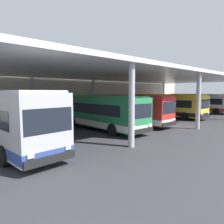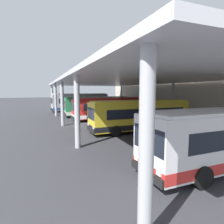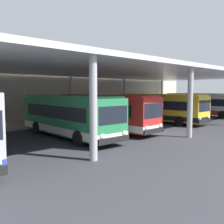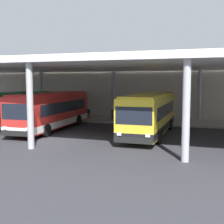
% 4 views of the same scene
% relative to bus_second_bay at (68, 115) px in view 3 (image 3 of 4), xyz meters
% --- Properties ---
extents(ground_plane, '(200.00, 200.00, 0.00)m').
position_rel_bus_second_bay_xyz_m(ground_plane, '(6.65, -3.87, -1.66)').
color(ground_plane, '#333338').
extents(platform_kerb, '(42.00, 4.50, 0.18)m').
position_rel_bus_second_bay_xyz_m(platform_kerb, '(6.65, 7.88, -1.57)').
color(platform_kerb, '#A39E93').
rests_on(platform_kerb, ground).
extents(station_building_facade, '(48.00, 1.60, 7.47)m').
position_rel_bus_second_bay_xyz_m(station_building_facade, '(6.65, 11.13, 2.08)').
color(station_building_facade, beige).
rests_on(station_building_facade, ground).
extents(canopy_shelter, '(40.00, 17.00, 5.55)m').
position_rel_bus_second_bay_xyz_m(canopy_shelter, '(6.65, 1.63, 3.63)').
color(canopy_shelter, silver).
rests_on(canopy_shelter, ground).
extents(bus_second_bay, '(2.90, 10.59, 3.17)m').
position_rel_bus_second_bay_xyz_m(bus_second_bay, '(0.00, 0.00, 0.00)').
color(bus_second_bay, '#28844C').
rests_on(bus_second_bay, ground).
extents(bus_middle_bay, '(3.05, 10.63, 3.17)m').
position_rel_bus_second_bay_xyz_m(bus_middle_bay, '(4.15, 0.47, 0.00)').
color(bus_middle_bay, red).
rests_on(bus_middle_bay, ground).
extents(bus_far_bay, '(2.79, 10.55, 3.17)m').
position_rel_bus_second_bay_xyz_m(bus_far_bay, '(12.62, 0.71, 0.00)').
color(bus_far_bay, yellow).
rests_on(bus_far_bay, ground).
extents(bus_departing, '(2.83, 10.56, 3.17)m').
position_rel_bus_second_bay_xyz_m(bus_departing, '(22.27, 0.66, 0.00)').
color(bus_departing, white).
rests_on(bus_departing, ground).
extents(bench_waiting, '(1.80, 0.45, 0.92)m').
position_rel_bus_second_bay_xyz_m(bench_waiting, '(3.57, 7.95, -0.99)').
color(bench_waiting, '#383D47').
rests_on(bench_waiting, platform_kerb).
extents(trash_bin, '(0.52, 0.52, 0.98)m').
position_rel_bus_second_bay_xyz_m(trash_bin, '(7.38, 7.56, -0.98)').
color(trash_bin, '#33383D').
rests_on(trash_bin, platform_kerb).
extents(banner_sign, '(0.70, 0.12, 3.20)m').
position_rel_bus_second_bay_xyz_m(banner_sign, '(20.23, 7.07, 0.32)').
color(banner_sign, '#B2B2B7').
rests_on(banner_sign, platform_kerb).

